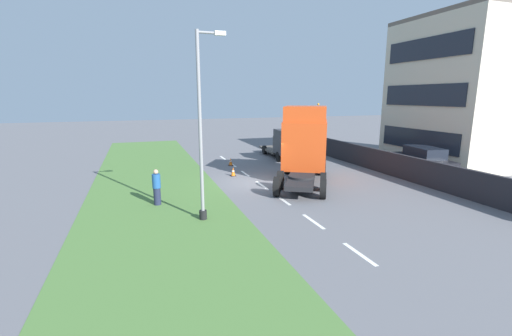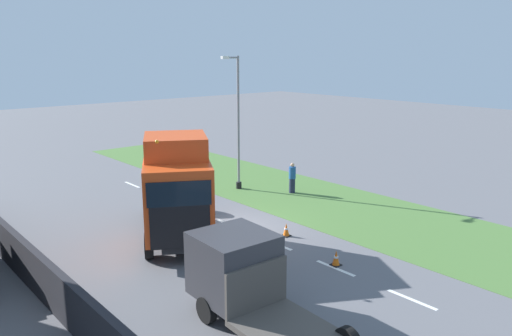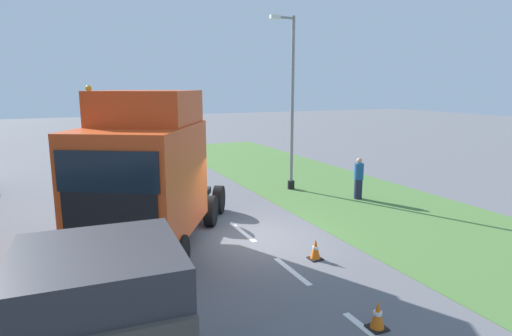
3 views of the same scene
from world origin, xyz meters
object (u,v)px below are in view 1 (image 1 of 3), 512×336
Objects in this scene: lamp_post at (202,136)px; lorry_cab at (305,143)px; traffic_cone_lead at (233,172)px; parked_car at (422,162)px; traffic_cone_trailing at (231,162)px; flatbed_truck at (288,144)px; pedestrian at (157,188)px.

lorry_cab is at bearing 35.31° from lamp_post.
traffic_cone_lead is (3.29, 7.43, -3.28)m from lamp_post.
lamp_post reaches higher than parked_car.
lamp_post is at bearing -157.82° from parked_car.
traffic_cone_trailing is at bearing 77.72° from traffic_cone_lead.
flatbed_truck is (1.74, 6.39, -0.95)m from lorry_cab.
lorry_cab is 9.11m from lamp_post.
pedestrian is at bearing 42.05° from flatbed_truck.
traffic_cone_lead is at bearing -102.28° from traffic_cone_trailing.
flatbed_truck is at bearing 135.04° from parked_car.
pedestrian is (-10.89, -8.89, -0.49)m from flatbed_truck.
parked_car is (7.62, -1.89, -1.35)m from lorry_cab.
lamp_post reaches higher than traffic_cone_lead.
traffic_cone_trailing is at bearing 150.53° from lorry_cab.
flatbed_truck is 5.22m from traffic_cone_trailing.
lorry_cab is at bearing -28.65° from traffic_cone_lead.
lamp_post is 12.06m from traffic_cone_trailing.
traffic_cone_trailing is at bearing 54.47° from pedestrian.
pedestrian is at bearing -134.55° from lorry_cab.
pedestrian is (-1.79, 2.71, -2.70)m from lamp_post.
parked_car is 13.31m from traffic_cone_trailing.
pedestrian reaches higher than traffic_cone_lead.
parked_car is at bearing 16.22° from lorry_cab.
traffic_cone_lead and traffic_cone_trailing have the same top height.
flatbed_truck reaches higher than traffic_cone_trailing.
parked_car is 8.36× the size of traffic_cone_trailing.
lamp_post is 13.21× the size of traffic_cone_trailing.
flatbed_truck is 1.30× the size of parked_car.
lorry_cab is 4.26× the size of pedestrian.
pedestrian is at bearing -168.23° from parked_car.
lamp_post reaches higher than pedestrian.
pedestrian is at bearing -125.53° from traffic_cone_trailing.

